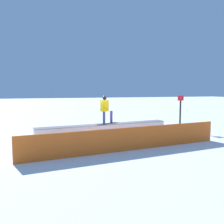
% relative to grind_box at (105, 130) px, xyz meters
% --- Properties ---
extents(ground_plane, '(120.00, 120.00, 0.00)m').
position_rel_grind_box_xyz_m(ground_plane, '(0.00, 0.00, -0.28)').
color(ground_plane, white).
extents(grind_box, '(7.56, 1.45, 0.61)m').
position_rel_grind_box_xyz_m(grind_box, '(0.00, 0.00, 0.00)').
color(grind_box, white).
rests_on(grind_box, ground_plane).
extents(snowboarder, '(1.42, 0.90, 1.54)m').
position_rel_grind_box_xyz_m(snowboarder, '(-0.02, 0.05, 1.17)').
color(snowboarder, black).
rests_on(snowboarder, grind_box).
extents(safety_fence, '(8.87, 1.03, 0.95)m').
position_rel_grind_box_xyz_m(safety_fence, '(0.00, 3.58, 0.20)').
color(safety_fence, orange).
rests_on(safety_fence, ground_plane).
extents(trail_marker, '(0.40, 0.10, 2.14)m').
position_rel_grind_box_xyz_m(trail_marker, '(-4.76, 0.11, 0.86)').
color(trail_marker, '#262628').
rests_on(trail_marker, ground_plane).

